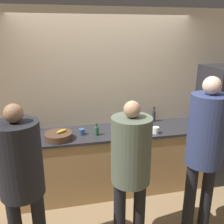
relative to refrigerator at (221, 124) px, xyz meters
name	(u,v)px	position (x,y,z in m)	size (l,w,h in m)	color
ground_plane	(114,203)	(-1.78, -0.36, -0.90)	(14.00, 14.00, 0.00)	#8C704C
wall_back	(104,100)	(-1.78, 0.35, 0.40)	(5.20, 0.06, 2.60)	#C6B293
counter	(109,160)	(-1.78, 0.02, -0.43)	(2.77, 0.69, 0.94)	tan
refrigerator	(221,124)	(0.00, 0.00, 0.00)	(0.62, 0.68, 1.80)	#232328
person_left	(21,171)	(-2.83, -1.05, 0.14)	(0.41, 0.41, 1.69)	black
person_center	(131,161)	(-1.77, -1.04, 0.12)	(0.40, 0.40, 1.65)	black
person_right	(205,143)	(-0.94, -1.03, 0.24)	(0.39, 0.39, 1.85)	black
fruit_bowl	(59,136)	(-2.48, -0.13, 0.08)	(0.36, 0.36, 0.13)	#4C3323
utensil_crock	(29,126)	(-2.87, 0.23, 0.11)	(0.10, 0.10, 0.27)	#3D424C
bottle_red	(142,128)	(-1.34, -0.15, 0.11)	(0.07, 0.07, 0.19)	red
bottle_dark	(154,116)	(-1.02, 0.26, 0.13)	(0.05, 0.05, 0.23)	#333338
bottle_green	(97,131)	(-1.97, -0.10, 0.10)	(0.06, 0.06, 0.16)	#236033
cup_blue	(82,132)	(-2.17, -0.04, 0.08)	(0.08, 0.08, 0.08)	#335184
cup_white	(156,130)	(-1.17, -0.21, 0.08)	(0.09, 0.09, 0.09)	white
potted_plant	(128,117)	(-1.48, 0.10, 0.19)	(0.18, 0.18, 0.28)	#9E6042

